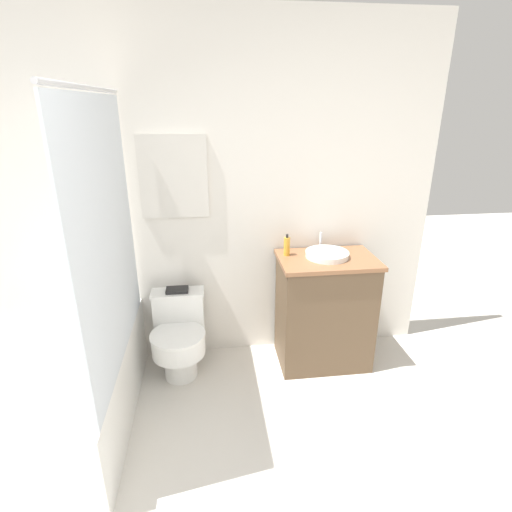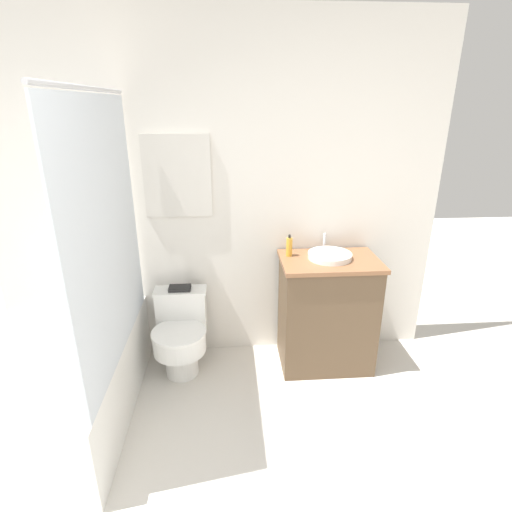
# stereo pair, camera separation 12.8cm
# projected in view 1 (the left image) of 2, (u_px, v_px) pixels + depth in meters

# --- Properties ---
(wall_back) EXTENTS (3.30, 0.07, 2.50)m
(wall_back) POSITION_uv_depth(u_px,v_px,m) (213.00, 199.00, 2.89)
(wall_back) COLOR silver
(wall_back) RESTS_ON ground_plane
(shower_area) EXTENTS (0.57, 1.41, 1.98)m
(shower_area) POSITION_uv_depth(u_px,v_px,m) (84.00, 381.00, 2.45)
(shower_area) COLOR white
(shower_area) RESTS_ON ground_plane
(toilet) EXTENTS (0.39, 0.51, 0.61)m
(toilet) POSITION_uv_depth(u_px,v_px,m) (179.00, 336.00, 2.92)
(toilet) COLOR white
(toilet) RESTS_ON ground_plane
(vanity) EXTENTS (0.70, 0.47, 0.86)m
(vanity) POSITION_uv_depth(u_px,v_px,m) (324.00, 311.00, 3.02)
(vanity) COLOR brown
(vanity) RESTS_ON ground_plane
(sink) EXTENTS (0.31, 0.35, 0.13)m
(sink) POSITION_uv_depth(u_px,v_px,m) (327.00, 254.00, 2.88)
(sink) COLOR white
(sink) RESTS_ON vanity
(soap_bottle) EXTENTS (0.05, 0.05, 0.16)m
(soap_bottle) POSITION_uv_depth(u_px,v_px,m) (287.00, 246.00, 2.89)
(soap_bottle) COLOR gold
(soap_bottle) RESTS_ON vanity
(book_on_tank) EXTENTS (0.16, 0.10, 0.02)m
(book_on_tank) POSITION_uv_depth(u_px,v_px,m) (177.00, 290.00, 2.93)
(book_on_tank) COLOR black
(book_on_tank) RESTS_ON toilet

